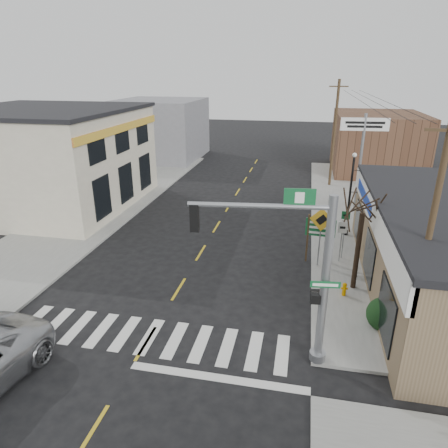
% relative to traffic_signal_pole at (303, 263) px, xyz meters
% --- Properties ---
extents(ground, '(140.00, 140.00, 0.00)m').
position_rel_traffic_signal_pole_xyz_m(ground, '(-5.48, -0.23, -3.76)').
color(ground, black).
rests_on(ground, ground).
extents(sidewalk_right, '(6.00, 38.00, 0.13)m').
position_rel_traffic_signal_pole_xyz_m(sidewalk_right, '(3.52, 12.77, -3.69)').
color(sidewalk_right, gray).
rests_on(sidewalk_right, ground).
extents(sidewalk_left, '(6.00, 38.00, 0.13)m').
position_rel_traffic_signal_pole_xyz_m(sidewalk_left, '(-14.48, 12.77, -3.69)').
color(sidewalk_left, gray).
rests_on(sidewalk_left, ground).
extents(center_line, '(0.12, 56.00, 0.01)m').
position_rel_traffic_signal_pole_xyz_m(center_line, '(-5.48, 7.77, -3.75)').
color(center_line, gold).
rests_on(center_line, ground).
extents(crosswalk, '(11.00, 2.20, 0.01)m').
position_rel_traffic_signal_pole_xyz_m(crosswalk, '(-5.48, 0.17, -3.75)').
color(crosswalk, silver).
rests_on(crosswalk, ground).
extents(left_building, '(12.00, 12.00, 6.80)m').
position_rel_traffic_signal_pole_xyz_m(left_building, '(-18.48, 13.77, -0.36)').
color(left_building, beige).
rests_on(left_building, ground).
extents(bldg_distant_right, '(8.00, 10.00, 5.60)m').
position_rel_traffic_signal_pole_xyz_m(bldg_distant_right, '(6.52, 29.77, -0.96)').
color(bldg_distant_right, brown).
rests_on(bldg_distant_right, ground).
extents(bldg_distant_left, '(9.00, 10.00, 6.40)m').
position_rel_traffic_signal_pole_xyz_m(bldg_distant_left, '(-16.48, 31.77, -0.56)').
color(bldg_distant_left, slate).
rests_on(bldg_distant_left, ground).
extents(traffic_signal_pole, '(4.81, 0.38, 6.09)m').
position_rel_traffic_signal_pole_xyz_m(traffic_signal_pole, '(0.00, 0.00, 0.00)').
color(traffic_signal_pole, gray).
rests_on(traffic_signal_pole, sidewalk_right).
extents(guide_sign, '(1.48, 0.13, 2.60)m').
position_rel_traffic_signal_pole_xyz_m(guide_sign, '(0.83, 7.60, -1.94)').
color(guide_sign, '#483621').
rests_on(guide_sign, sidewalk_right).
extents(fire_hydrant, '(0.19, 0.19, 0.61)m').
position_rel_traffic_signal_pole_xyz_m(fire_hydrant, '(1.93, 4.53, -3.30)').
color(fire_hydrant, '#BF7F00').
rests_on(fire_hydrant, sidewalk_right).
extents(ped_crossing_sign, '(1.20, 0.08, 3.08)m').
position_rel_traffic_signal_pole_xyz_m(ped_crossing_sign, '(0.82, 7.29, -1.55)').
color(ped_crossing_sign, gray).
rests_on(ped_crossing_sign, sidewalk_right).
extents(lamp_post, '(0.65, 0.51, 4.97)m').
position_rel_traffic_signal_pole_xyz_m(lamp_post, '(2.59, 11.79, -0.74)').
color(lamp_post, black).
rests_on(lamp_post, sidewalk_right).
extents(dance_center_sign, '(3.14, 0.20, 6.67)m').
position_rel_traffic_signal_pole_xyz_m(dance_center_sign, '(3.52, 16.74, 1.40)').
color(dance_center_sign, gray).
rests_on(dance_center_sign, sidewalk_right).
extents(bare_tree, '(2.70, 2.70, 5.41)m').
position_rel_traffic_signal_pole_xyz_m(bare_tree, '(2.39, 5.34, 0.62)').
color(bare_tree, black).
rests_on(bare_tree, sidewalk_right).
extents(shrub_front, '(1.33, 1.33, 1.00)m').
position_rel_traffic_signal_pole_xyz_m(shrub_front, '(3.24, 2.51, -3.13)').
color(shrub_front, '#193613').
rests_on(shrub_front, sidewalk_right).
extents(shrub_back, '(1.10, 1.10, 0.82)m').
position_rel_traffic_signal_pole_xyz_m(shrub_back, '(3.71, 7.34, -3.22)').
color(shrub_back, black).
rests_on(shrub_back, sidewalk_right).
extents(utility_pole_near, '(1.42, 0.21, 8.17)m').
position_rel_traffic_signal_pole_xyz_m(utility_pole_near, '(4.02, 1.70, 0.56)').
color(utility_pole_near, '#42311E').
rests_on(utility_pole_near, sidewalk_right).
extents(utility_pole_far, '(1.50, 0.23, 8.65)m').
position_rel_traffic_signal_pole_xyz_m(utility_pole_far, '(2.02, 23.14, 0.81)').
color(utility_pole_far, '#3D251B').
rests_on(utility_pole_far, sidewalk_right).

